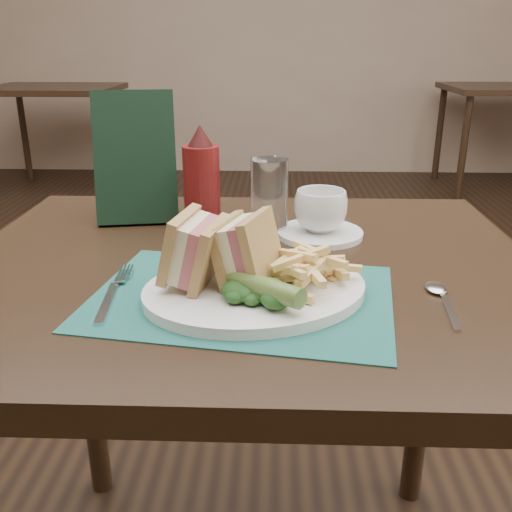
{
  "coord_description": "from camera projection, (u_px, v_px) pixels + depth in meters",
  "views": [
    {
      "loc": [
        0.04,
        -1.32,
        1.08
      ],
      "look_at": [
        0.02,
        -0.6,
        0.8
      ],
      "focal_mm": 40.0,
      "sensor_mm": 36.0,
      "label": 1
    }
  ],
  "objects": [
    {
      "name": "saucer",
      "position": [
        320.0,
        233.0,
        0.99
      ],
      "size": [
        0.18,
        0.18,
        0.01
      ],
      "primitive_type": "cylinder",
      "rotation": [
        0.0,
        0.0,
        0.25
      ],
      "color": "white",
      "rests_on": "table_main"
    },
    {
      "name": "spoon",
      "position": [
        445.0,
        301.0,
        0.74
      ],
      "size": [
        0.05,
        0.15,
        0.01
      ],
      "primitive_type": null,
      "rotation": [
        0.0,
        0.0,
        -0.1
      ],
      "color": "silver",
      "rests_on": "table_main"
    },
    {
      "name": "ketchup_bottle",
      "position": [
        201.0,
        178.0,
        1.0
      ],
      "size": [
        0.06,
        0.06,
        0.19
      ],
      "primitive_type": null,
      "rotation": [
        0.0,
        0.0,
        -0.0
      ],
      "color": "#601010",
      "rests_on": "table_main"
    },
    {
      "name": "coffee_cup",
      "position": [
        321.0,
        211.0,
        0.98
      ],
      "size": [
        0.12,
        0.12,
        0.07
      ],
      "primitive_type": "imported",
      "rotation": [
        0.0,
        0.0,
        0.45
      ],
      "color": "white",
      "rests_on": "saucer"
    },
    {
      "name": "table_bg_right",
      "position": [
        504.0,
        139.0,
        4.19
      ],
      "size": [
        0.9,
        0.75,
        0.75
      ],
      "primitive_type": null,
      "color": "black",
      "rests_on": "ground"
    },
    {
      "name": "placemat",
      "position": [
        242.0,
        297.0,
        0.76
      ],
      "size": [
        0.43,
        0.34,
        0.0
      ],
      "primitive_type": "cube",
      "rotation": [
        0.0,
        0.0,
        -0.15
      ],
      "color": "#1A544C",
      "rests_on": "table_main"
    },
    {
      "name": "table_bg_left",
      "position": [
        59.0,
        139.0,
        4.16
      ],
      "size": [
        0.9,
        0.75,
        0.75
      ],
      "primitive_type": null,
      "color": "black",
      "rests_on": "ground"
    },
    {
      "name": "pickle_spear",
      "position": [
        262.0,
        287.0,
        0.7
      ],
      "size": [
        0.11,
        0.1,
        0.03
      ],
      "primitive_type": "cylinder",
      "rotation": [
        1.54,
        0.0,
        0.87
      ],
      "color": "#456125",
      "rests_on": "plate"
    },
    {
      "name": "sandwich_half_b",
      "position": [
        232.0,
        247.0,
        0.75
      ],
      "size": [
        0.1,
        0.11,
        0.1
      ],
      "primitive_type": null,
      "rotation": [
        0.0,
        -0.24,
        -0.34
      ],
      "color": "tan",
      "rests_on": "plate"
    },
    {
      "name": "fries_pile",
      "position": [
        307.0,
        264.0,
        0.76
      ],
      "size": [
        0.18,
        0.2,
        0.05
      ],
      "primitive_type": null,
      "color": "#F1CB78",
      "rests_on": "plate"
    },
    {
      "name": "fork",
      "position": [
        113.0,
        290.0,
        0.76
      ],
      "size": [
        0.05,
        0.17,
        0.01
      ],
      "primitive_type": null,
      "rotation": [
        0.0,
        0.0,
        0.1
      ],
      "color": "silver",
      "rests_on": "placemat"
    },
    {
      "name": "wall_back",
      "position": [
        271.0,
        171.0,
        4.88
      ],
      "size": [
        6.0,
        0.0,
        6.0
      ],
      "primitive_type": "plane",
      "rotation": [
        1.57,
        0.0,
        0.0
      ],
      "color": "gray",
      "rests_on": "ground"
    },
    {
      "name": "check_presenter",
      "position": [
        135.0,
        158.0,
        1.04
      ],
      "size": [
        0.16,
        0.11,
        0.24
      ],
      "primitive_type": "cube",
      "rotation": [
        -0.31,
        0.0,
        0.17
      ],
      "color": "black",
      "rests_on": "table_main"
    },
    {
      "name": "floor",
      "position": [
        257.0,
        441.0,
        1.62
      ],
      "size": [
        7.0,
        7.0,
        0.0
      ],
      "primitive_type": "plane",
      "color": "black",
      "rests_on": "ground"
    },
    {
      "name": "sandwich_half_a",
      "position": [
        179.0,
        248.0,
        0.75
      ],
      "size": [
        0.09,
        0.11,
        0.1
      ],
      "primitive_type": null,
      "rotation": [
        0.0,
        0.24,
        -0.19
      ],
      "color": "tan",
      "rests_on": "plate"
    },
    {
      "name": "table_main",
      "position": [
        248.0,
        456.0,
        1.02
      ],
      "size": [
        0.9,
        0.75,
        0.75
      ],
      "primitive_type": null,
      "color": "black",
      "rests_on": "ground"
    },
    {
      "name": "kale_garnish",
      "position": [
        257.0,
        293.0,
        0.7
      ],
      "size": [
        0.11,
        0.08,
        0.03
      ],
      "primitive_type": null,
      "color": "#173A15",
      "rests_on": "plate"
    },
    {
      "name": "drinking_glass",
      "position": [
        269.0,
        196.0,
        1.0
      ],
      "size": [
        0.07,
        0.07,
        0.13
      ],
      "primitive_type": "cylinder",
      "rotation": [
        0.0,
        0.0,
        0.15
      ],
      "color": "white",
      "rests_on": "table_main"
    },
    {
      "name": "plate",
      "position": [
        255.0,
        290.0,
        0.76
      ],
      "size": [
        0.36,
        0.33,
        0.01
      ],
      "primitive_type": null,
      "rotation": [
        0.0,
        0.0,
        0.34
      ],
      "color": "white",
      "rests_on": "placemat"
    }
  ]
}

